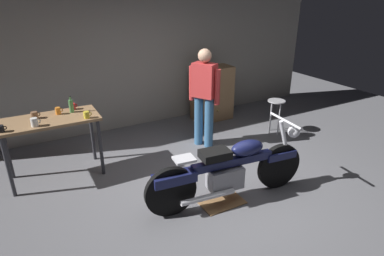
{
  "coord_description": "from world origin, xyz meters",
  "views": [
    {
      "loc": [
        -2.12,
        -3.17,
        2.53
      ],
      "look_at": [
        -0.0,
        0.7,
        0.65
      ],
      "focal_mm": 30.6,
      "sensor_mm": 36.0,
      "label": 1
    }
  ],
  "objects_px": {
    "motorcycle": "(230,169)",
    "person_standing": "(204,94)",
    "mug_yellow_tall": "(87,115)",
    "mug_red_diner": "(72,106)",
    "wooden_dresser": "(212,93)",
    "mug_white_ceramic": "(34,122)",
    "bottle": "(71,106)",
    "mug_brown_stoneware": "(35,115)",
    "shop_stool": "(276,108)",
    "mug_black_matte": "(1,129)",
    "mug_orange_travel": "(58,111)"
  },
  "relations": [
    {
      "from": "wooden_dresser",
      "to": "mug_red_diner",
      "type": "bearing_deg",
      "value": -166.92
    },
    {
      "from": "mug_yellow_tall",
      "to": "wooden_dresser",
      "type": "bearing_deg",
      "value": 22.34
    },
    {
      "from": "motorcycle",
      "to": "shop_stool",
      "type": "distance_m",
      "value": 2.42
    },
    {
      "from": "shop_stool",
      "to": "wooden_dresser",
      "type": "height_order",
      "value": "wooden_dresser"
    },
    {
      "from": "mug_yellow_tall",
      "to": "mug_black_matte",
      "type": "height_order",
      "value": "mug_yellow_tall"
    },
    {
      "from": "shop_stool",
      "to": "wooden_dresser",
      "type": "xyz_separation_m",
      "value": [
        -0.65,
        1.19,
        0.05
      ]
    },
    {
      "from": "mug_red_diner",
      "to": "bottle",
      "type": "relative_size",
      "value": 0.48
    },
    {
      "from": "shop_stool",
      "to": "mug_red_diner",
      "type": "distance_m",
      "value": 3.55
    },
    {
      "from": "person_standing",
      "to": "wooden_dresser",
      "type": "height_order",
      "value": "person_standing"
    },
    {
      "from": "mug_white_ceramic",
      "to": "shop_stool",
      "type": "bearing_deg",
      "value": -1.34
    },
    {
      "from": "motorcycle",
      "to": "mug_black_matte",
      "type": "distance_m",
      "value": 2.88
    },
    {
      "from": "mug_red_diner",
      "to": "bottle",
      "type": "height_order",
      "value": "bottle"
    },
    {
      "from": "shop_stool",
      "to": "mug_white_ceramic",
      "type": "bearing_deg",
      "value": 178.66
    },
    {
      "from": "bottle",
      "to": "mug_brown_stoneware",
      "type": "bearing_deg",
      "value": -178.37
    },
    {
      "from": "mug_brown_stoneware",
      "to": "mug_yellow_tall",
      "type": "bearing_deg",
      "value": -27.76
    },
    {
      "from": "mug_yellow_tall",
      "to": "bottle",
      "type": "relative_size",
      "value": 0.46
    },
    {
      "from": "person_standing",
      "to": "wooden_dresser",
      "type": "bearing_deg",
      "value": -68.64
    },
    {
      "from": "shop_stool",
      "to": "mug_yellow_tall",
      "type": "height_order",
      "value": "mug_yellow_tall"
    },
    {
      "from": "wooden_dresser",
      "to": "mug_orange_travel",
      "type": "distance_m",
      "value": 3.17
    },
    {
      "from": "mug_red_diner",
      "to": "mug_white_ceramic",
      "type": "distance_m",
      "value": 0.7
    },
    {
      "from": "shop_stool",
      "to": "bottle",
      "type": "xyz_separation_m",
      "value": [
        -3.52,
        0.41,
        0.5
      ]
    },
    {
      "from": "mug_white_ceramic",
      "to": "mug_red_diner",
      "type": "bearing_deg",
      "value": 38.75
    },
    {
      "from": "shop_stool",
      "to": "motorcycle",
      "type": "bearing_deg",
      "value": -145.25
    },
    {
      "from": "motorcycle",
      "to": "mug_white_ceramic",
      "type": "xyz_separation_m",
      "value": [
        -2.04,
        1.48,
        0.51
      ]
    },
    {
      "from": "person_standing",
      "to": "bottle",
      "type": "distance_m",
      "value": 2.08
    },
    {
      "from": "wooden_dresser",
      "to": "mug_brown_stoneware",
      "type": "relative_size",
      "value": 9.09
    },
    {
      "from": "mug_yellow_tall",
      "to": "mug_white_ceramic",
      "type": "height_order",
      "value": "mug_white_ceramic"
    },
    {
      "from": "motorcycle",
      "to": "mug_red_diner",
      "type": "height_order",
      "value": "motorcycle"
    },
    {
      "from": "motorcycle",
      "to": "shop_stool",
      "type": "height_order",
      "value": "motorcycle"
    },
    {
      "from": "shop_stool",
      "to": "mug_orange_travel",
      "type": "distance_m",
      "value": 3.75
    },
    {
      "from": "mug_white_ceramic",
      "to": "mug_brown_stoneware",
      "type": "distance_m",
      "value": 0.3
    },
    {
      "from": "wooden_dresser",
      "to": "mug_brown_stoneware",
      "type": "distance_m",
      "value": 3.47
    },
    {
      "from": "motorcycle",
      "to": "mug_red_diner",
      "type": "xyz_separation_m",
      "value": [
        -1.5,
        1.91,
        0.5
      ]
    },
    {
      "from": "person_standing",
      "to": "mug_white_ceramic",
      "type": "bearing_deg",
      "value": 61.58
    },
    {
      "from": "shop_stool",
      "to": "mug_brown_stoneware",
      "type": "distance_m",
      "value": 4.05
    },
    {
      "from": "mug_red_diner",
      "to": "mug_yellow_tall",
      "type": "relative_size",
      "value": 1.04
    },
    {
      "from": "motorcycle",
      "to": "person_standing",
      "type": "bearing_deg",
      "value": 76.59
    },
    {
      "from": "person_standing",
      "to": "mug_white_ceramic",
      "type": "height_order",
      "value": "person_standing"
    },
    {
      "from": "mug_yellow_tall",
      "to": "bottle",
      "type": "distance_m",
      "value": 0.37
    },
    {
      "from": "mug_yellow_tall",
      "to": "mug_red_diner",
      "type": "bearing_deg",
      "value": 102.67
    },
    {
      "from": "wooden_dresser",
      "to": "mug_red_diner",
      "type": "height_order",
      "value": "wooden_dresser"
    },
    {
      "from": "motorcycle",
      "to": "person_standing",
      "type": "relative_size",
      "value": 1.31
    },
    {
      "from": "motorcycle",
      "to": "mug_yellow_tall",
      "type": "height_order",
      "value": "same"
    },
    {
      "from": "person_standing",
      "to": "mug_yellow_tall",
      "type": "height_order",
      "value": "person_standing"
    },
    {
      "from": "mug_white_ceramic",
      "to": "bottle",
      "type": "xyz_separation_m",
      "value": [
        0.51,
        0.32,
        0.04
      ]
    },
    {
      "from": "mug_orange_travel",
      "to": "mug_white_ceramic",
      "type": "bearing_deg",
      "value": -135.7
    },
    {
      "from": "person_standing",
      "to": "bottle",
      "type": "height_order",
      "value": "person_standing"
    },
    {
      "from": "mug_red_diner",
      "to": "mug_brown_stoneware",
      "type": "relative_size",
      "value": 0.96
    },
    {
      "from": "mug_white_ceramic",
      "to": "bottle",
      "type": "bearing_deg",
      "value": 31.68
    },
    {
      "from": "mug_black_matte",
      "to": "motorcycle",
      "type": "bearing_deg",
      "value": -31.35
    }
  ]
}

